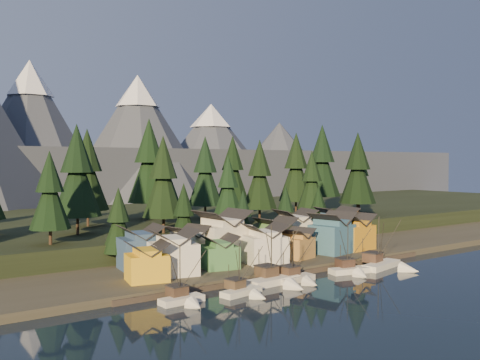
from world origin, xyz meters
TOP-DOWN VIEW (x-y plane):
  - ground at (0.00, 0.00)m, footprint 500.00×500.00m
  - shore_strip at (0.00, 40.00)m, footprint 400.00×50.00m
  - hillside at (0.00, 90.00)m, footprint 420.00×100.00m
  - dock at (0.00, 16.50)m, footprint 80.00×4.00m
  - mountain_ridge at (-4.20, 213.59)m, footprint 560.00×190.00m
  - boat_0 at (-29.54, 9.32)m, footprint 8.05×8.70m
  - boat_1 at (-18.06, 7.90)m, footprint 8.74×9.25m
  - boat_2 at (-8.21, 10.53)m, footprint 11.57×12.49m
  - boat_3 at (-3.47, 10.09)m, footprint 8.76×9.51m
  - boat_4 at (10.86, 9.24)m, footprint 9.27×9.87m
  - boat_5 at (21.26, 8.30)m, footprint 12.69×13.37m
  - house_front_0 at (-29.87, 22.61)m, footprint 8.55×8.24m
  - house_front_1 at (-23.20, 24.70)m, footprint 10.12×9.85m
  - house_front_2 at (-12.33, 24.74)m, footprint 8.28×8.32m
  - house_front_3 at (-1.19, 23.46)m, footprint 10.04×9.75m
  - house_front_4 at (8.42, 24.17)m, footprint 8.17×8.56m
  - house_front_5 at (20.27, 24.21)m, footprint 10.65×9.96m
  - house_front_6 at (28.48, 24.94)m, footprint 9.61×9.16m
  - house_back_0 at (-25.97, 33.60)m, footprint 9.27×8.99m
  - house_back_1 at (-15.46, 32.41)m, footprint 8.85×8.92m
  - house_back_2 at (-6.48, 32.32)m, footprint 10.86×10.03m
  - house_back_3 at (8.49, 31.54)m, footprint 8.60×7.66m
  - house_back_4 at (17.63, 34.79)m, footprint 10.63×10.35m
  - house_back_5 at (29.61, 31.70)m, footprint 10.65×10.73m
  - tree_hill_2 at (-40.00, 48.00)m, footprint 8.62×8.62m
  - tree_hill_3 at (-30.00, 60.00)m, footprint 11.53×11.53m
  - tree_hill_4 at (-22.00, 75.00)m, footprint 11.49×11.49m
  - tree_hill_5 at (-12.00, 50.00)m, footprint 10.36×10.36m
  - tree_hill_6 at (-4.00, 65.00)m, footprint 10.58×10.58m
  - tree_hill_7 at (6.00, 48.00)m, footprint 8.35×8.35m
  - tree_hill_8 at (14.00, 72.00)m, footprint 10.97×10.97m
  - tree_hill_9 at (22.00, 55.00)m, footprint 10.37×10.37m
  - tree_hill_10 at (30.00, 80.00)m, footprint 11.35×11.35m
  - tree_hill_11 at (38.00, 50.00)m, footprint 9.04×9.04m
  - tree_hill_12 at (46.00, 66.00)m, footprint 11.77×11.77m
  - tree_hill_13 at (56.00, 48.00)m, footprint 11.61×11.61m
  - tree_hill_14 at (64.00, 72.00)m, footprint 13.36×13.36m
  - tree_hill_15 at (0.00, 82.00)m, footprint 13.30×13.30m
  - tree_hill_17 at (68.00, 58.00)m, footprint 9.72×9.72m
  - tree_shore_0 at (-28.00, 40.00)m, footprint 7.18×7.18m
  - tree_shore_1 at (-12.00, 40.00)m, footprint 7.41×7.41m
  - tree_shore_2 at (5.00, 40.00)m, footprint 6.52×6.52m
  - tree_shore_3 at (19.00, 40.00)m, footprint 6.82×6.82m
  - tree_shore_4 at (31.00, 40.00)m, footprint 6.57×6.57m

SIDE VIEW (x-z plane):
  - ground at x=0.00m, z-range 0.00..0.00m
  - dock at x=0.00m, z-range 0.00..1.00m
  - shore_strip at x=0.00m, z-range 0.00..1.50m
  - boat_1 at x=-18.06m, z-range -3.12..7.06m
  - boat_0 at x=-29.54m, z-range -3.13..7.42m
  - boat_3 at x=-3.47m, z-range -3.36..7.82m
  - boat_4 at x=10.86m, z-range -3.41..7.97m
  - boat_5 at x=21.26m, z-range -4.09..8.65m
  - boat_2 at x=-8.21m, z-range -4.01..8.78m
  - hillside at x=0.00m, z-range 0.00..6.00m
  - house_front_4 at x=8.42m, z-range 1.67..8.48m
  - house_front_2 at x=-12.33m, z-range 1.67..8.51m
  - house_front_0 at x=-29.87m, z-range 1.68..8.95m
  - house_back_1 at x=-15.46m, z-range 1.71..9.99m
  - house_front_3 at x=-1.19m, z-range 1.72..10.28m
  - house_back_3 at x=8.49m, z-range 1.72..10.42m
  - house_front_1 at x=-23.20m, z-range 1.73..10.66m
  - house_front_6 at x=28.48m, z-range 1.73..10.66m
  - house_back_0 at x=-25.97m, z-range 1.73..10.71m
  - house_front_5 at x=20.27m, z-range 1.75..11.53m
  - house_back_4 at x=17.63m, z-range 1.75..11.64m
  - house_back_5 at x=29.61m, z-range 1.75..11.77m
  - house_back_2 at x=-6.48m, z-range 1.78..12.95m
  - tree_shore_2 at x=5.00m, z-range 2.20..17.38m
  - tree_shore_4 at x=31.00m, z-range 2.20..17.52m
  - tree_shore_3 at x=19.00m, z-range 2.23..18.12m
  - tree_shore_0 at x=-28.00m, z-range 2.27..18.99m
  - tree_shore_1 at x=-12.00m, z-range 2.30..19.56m
  - tree_hill_7 at x=6.00m, z-range 6.90..26.36m
  - tree_hill_2 at x=-40.00m, z-range 6.93..27.00m
  - tree_hill_11 at x=38.00m, z-range 6.98..28.04m
  - tree_hill_17 at x=68.00m, z-range 7.05..29.69m
  - tree_hill_5 at x=-12.00m, z-range 7.13..31.27m
  - tree_hill_9 at x=22.00m, z-range 7.13..31.28m
  - tree_hill_6 at x=-4.00m, z-range 7.15..31.81m
  - tree_hill_8 at x=14.00m, z-range 7.19..32.76m
  - tree_hill_10 at x=30.00m, z-range 7.23..33.68m
  - tree_hill_4 at x=-22.00m, z-range 7.25..34.00m
  - tree_hill_3 at x=-30.00m, z-range 7.25..34.12m
  - tree_hill_13 at x=56.00m, z-range 7.26..34.31m
  - tree_hill_12 at x=46.00m, z-range 7.28..34.69m
  - tree_hill_15 at x=0.00m, z-range 7.45..38.43m
  - tree_hill_14 at x=64.00m, z-range 7.46..38.57m
  - mountain_ridge at x=-4.20m, z-range -18.94..71.06m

